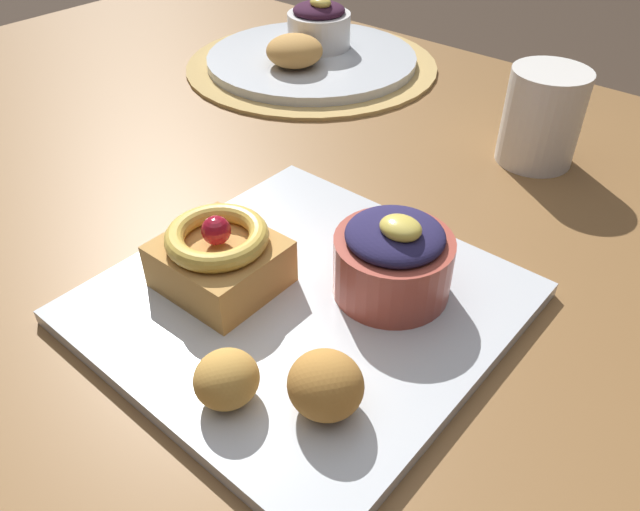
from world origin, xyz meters
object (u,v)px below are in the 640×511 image
back_plate (312,59)px  cake_slice (219,256)px  berry_ramekin (393,258)px  front_plate (303,303)px  back_ramekin (319,25)px  coffee_mug (542,117)px  fritter_front (326,385)px  back_pastry (294,51)px  fritter_middle (227,379)px

back_plate → cake_slice: bearing=-57.2°
berry_ramekin → front_plate: bearing=-132.2°
back_ramekin → coffee_mug: coffee_mug is taller
back_ramekin → back_plate: bearing=-67.8°
back_ramekin → coffee_mug: size_ratio=0.90×
fritter_front → back_ramekin: (-0.41, 0.47, 0.01)m
front_plate → back_pastry: back_pastry is taller
fritter_middle → back_pastry: back_pastry is taller
fritter_front → back_plate: (-0.40, 0.44, -0.02)m
cake_slice → fritter_middle: bearing=-40.4°
back_plate → coffee_mug: bearing=-7.5°
cake_slice → coffee_mug: size_ratio=0.89×
fritter_middle → back_plate: fritter_middle is taller
back_ramekin → coffee_mug: 0.37m
cake_slice → back_plate: cake_slice is taller
front_plate → back_pastry: (-0.31, 0.33, 0.03)m
coffee_mug → back_plate: bearing=172.5°
fritter_middle → back_ramekin: back_ramekin is taller
fritter_front → back_plate: bearing=131.9°
cake_slice → back_ramekin: bearing=122.2°
cake_slice → back_pastry: 0.44m
back_pastry → coffee_mug: coffee_mug is taller
coffee_mug → cake_slice: bearing=-104.1°
front_plate → berry_ramekin: (0.05, 0.05, 0.04)m
fritter_middle → berry_ramekin: bearing=83.3°
cake_slice → back_plate: bearing=122.8°
fritter_middle → coffee_mug: (0.00, 0.43, 0.02)m
fritter_front → coffee_mug: (-0.05, 0.40, 0.02)m
front_plate → back_pastry: bearing=133.1°
front_plate → back_ramekin: 0.52m
front_plate → back_ramekin: bearing=129.2°
coffee_mug → fritter_middle: bearing=-90.5°
cake_slice → fritter_middle: size_ratio=2.09×
back_plate → back_ramekin: size_ratio=3.29×
fritter_front → front_plate: bearing=139.7°
fritter_front → coffee_mug: 0.40m
front_plate → coffee_mug: (0.03, 0.33, 0.04)m
back_plate → back_pastry: size_ratio=3.88×
fritter_middle → back_ramekin: 0.62m
fritter_middle → back_plate: size_ratio=0.14×
fritter_middle → back_pastry: 0.55m
berry_ramekin → fritter_middle: (-0.02, -0.15, -0.01)m
berry_ramekin → back_plate: berry_ramekin is taller
front_plate → back_plate: 0.49m
fritter_front → fritter_middle: fritter_front is taller
back_plate → back_pastry: (0.01, -0.05, 0.03)m
back_plate → back_ramekin: back_ramekin is taller
fritter_front → back_pastry: back_pastry is taller
back_pastry → fritter_front: bearing=-45.7°
fritter_middle → coffee_mug: bearing=89.5°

